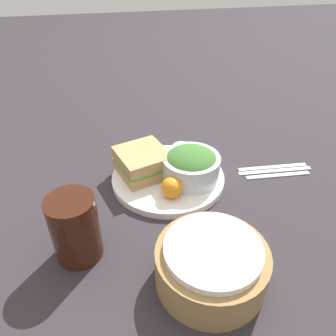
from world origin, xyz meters
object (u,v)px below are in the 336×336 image
(drink_glass, at_px, (75,228))
(plate, at_px, (168,178))
(dressing_cup, at_px, (182,153))
(fork, at_px, (272,166))
(sandwich, at_px, (143,162))
(salad_bowl, at_px, (191,165))
(knife, at_px, (275,170))
(spoon, at_px, (278,175))
(bread_basket, at_px, (211,264))

(drink_glass, bearing_deg, plate, -137.95)
(dressing_cup, relative_size, fork, 0.25)
(sandwich, relative_size, salad_bowl, 1.06)
(salad_bowl, height_order, fork, salad_bowl)
(drink_glass, height_order, knife, drink_glass)
(knife, relative_size, spoon, 1.17)
(sandwich, distance_m, dressing_cup, 0.11)
(plate, bearing_deg, sandwich, -22.19)
(bread_basket, height_order, knife, bread_basket)
(salad_bowl, height_order, spoon, salad_bowl)
(bread_basket, xyz_separation_m, knife, (-0.25, -0.26, -0.04))
(plate, distance_m, drink_glass, 0.27)
(knife, bearing_deg, fork, 90.00)
(sandwich, distance_m, knife, 0.32)
(drink_glass, bearing_deg, knife, -160.54)
(bread_basket, relative_size, spoon, 1.17)
(drink_glass, bearing_deg, bread_basket, 154.90)
(salad_bowl, distance_m, bread_basket, 0.26)
(sandwich, distance_m, fork, 0.32)
(bread_basket, bearing_deg, drink_glass, -25.10)
(knife, bearing_deg, drink_glass, -157.18)
(sandwich, distance_m, bread_basket, 0.31)
(plate, relative_size, dressing_cup, 5.88)
(salad_bowl, xyz_separation_m, drink_glass, (0.25, 0.16, 0.01))
(drink_glass, xyz_separation_m, spoon, (-0.46, -0.15, -0.06))
(bread_basket, relative_size, knife, 1.00)
(dressing_cup, relative_size, drink_glass, 0.35)
(plate, relative_size, knife, 1.42)
(sandwich, relative_size, bread_basket, 0.76)
(plate, bearing_deg, drink_glass, 42.05)
(plate, height_order, dressing_cup, dressing_cup)
(plate, xyz_separation_m, spoon, (-0.26, 0.03, -0.01))
(salad_bowl, relative_size, drink_glass, 1.03)
(plate, height_order, fork, plate)
(sandwich, bearing_deg, dressing_cup, -161.34)
(plate, distance_m, spoon, 0.26)
(plate, bearing_deg, fork, -179.46)
(sandwich, bearing_deg, bread_basket, 103.30)
(dressing_cup, distance_m, bread_basket, 0.34)
(dressing_cup, height_order, fork, dressing_cup)
(sandwich, bearing_deg, spoon, 170.01)
(dressing_cup, xyz_separation_m, knife, (-0.22, 0.07, -0.03))
(fork, bearing_deg, drink_glass, -155.26)
(sandwich, relative_size, fork, 0.79)
(bread_basket, bearing_deg, plate, -86.68)
(salad_bowl, relative_size, knife, 0.71)
(drink_glass, xyz_separation_m, bread_basket, (-0.21, 0.10, -0.02))
(drink_glass, distance_m, knife, 0.49)
(knife, xyz_separation_m, spoon, (0.00, 0.02, 0.00))
(fork, bearing_deg, bread_basket, -128.09)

